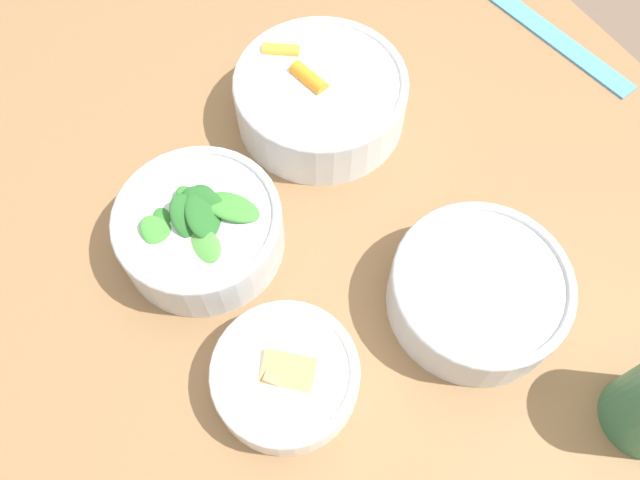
{
  "coord_description": "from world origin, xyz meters",
  "views": [
    {
      "loc": [
        0.32,
        -0.15,
        1.32
      ],
      "look_at": [
        0.06,
        0.0,
        0.76
      ],
      "focal_mm": 35.0,
      "sensor_mm": 36.0,
      "label": 1
    }
  ],
  "objects_px": {
    "ruler": "(538,25)",
    "bowl_carrots": "(320,96)",
    "bowl_beans_hotdog": "(477,292)",
    "bowl_cookies": "(285,376)",
    "bowl_greens": "(200,228)"
  },
  "relations": [
    {
      "from": "bowl_greens",
      "to": "bowl_beans_hotdog",
      "type": "bearing_deg",
      "value": 45.43
    },
    {
      "from": "bowl_carrots",
      "to": "bowl_beans_hotdog",
      "type": "bearing_deg",
      "value": 2.0
    },
    {
      "from": "bowl_carrots",
      "to": "bowl_beans_hotdog",
      "type": "relative_size",
      "value": 1.13
    },
    {
      "from": "bowl_beans_hotdog",
      "to": "bowl_greens",
      "type": "bearing_deg",
      "value": -134.57
    },
    {
      "from": "bowl_cookies",
      "to": "ruler",
      "type": "xyz_separation_m",
      "value": [
        -0.24,
        0.51,
        -0.02
      ]
    },
    {
      "from": "bowl_beans_hotdog",
      "to": "bowl_cookies",
      "type": "bearing_deg",
      "value": -97.08
    },
    {
      "from": "bowl_greens",
      "to": "ruler",
      "type": "height_order",
      "value": "bowl_greens"
    },
    {
      "from": "ruler",
      "to": "bowl_carrots",
      "type": "bearing_deg",
      "value": -93.18
    },
    {
      "from": "bowl_carrots",
      "to": "bowl_greens",
      "type": "relative_size",
      "value": 1.16
    },
    {
      "from": "bowl_greens",
      "to": "ruler",
      "type": "distance_m",
      "value": 0.52
    },
    {
      "from": "bowl_carrots",
      "to": "bowl_cookies",
      "type": "relative_size",
      "value": 1.43
    },
    {
      "from": "bowl_carrots",
      "to": "bowl_greens",
      "type": "bearing_deg",
      "value": -66.24
    },
    {
      "from": "bowl_beans_hotdog",
      "to": "bowl_cookies",
      "type": "xyz_separation_m",
      "value": [
        -0.02,
        -0.2,
        -0.01
      ]
    },
    {
      "from": "bowl_beans_hotdog",
      "to": "bowl_cookies",
      "type": "relative_size",
      "value": 1.26
    },
    {
      "from": "ruler",
      "to": "bowl_beans_hotdog",
      "type": "bearing_deg",
      "value": -49.37
    }
  ]
}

